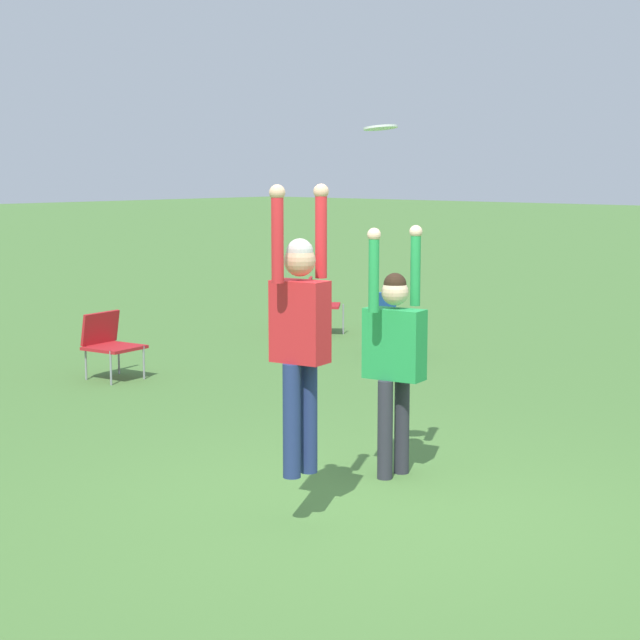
{
  "coord_description": "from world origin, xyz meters",
  "views": [
    {
      "loc": [
        -5.71,
        -4.7,
        2.42
      ],
      "look_at": [
        0.1,
        0.54,
        1.3
      ],
      "focal_mm": 60.0,
      "sensor_mm": 36.0,
      "label": 1
    }
  ],
  "objects_px": {
    "frisbee": "(380,128)",
    "camping_chair_1": "(316,300)",
    "person_defending": "(394,347)",
    "person_jumping": "(300,325)",
    "camping_chair_3": "(389,319)",
    "camping_chair_0": "(109,341)"
  },
  "relations": [
    {
      "from": "person_defending",
      "to": "camping_chair_1",
      "type": "height_order",
      "value": "person_defending"
    },
    {
      "from": "person_jumping",
      "to": "camping_chair_3",
      "type": "xyz_separation_m",
      "value": [
        5.64,
        3.7,
        -0.9
      ]
    },
    {
      "from": "frisbee",
      "to": "camping_chair_1",
      "type": "bearing_deg",
      "value": 45.57
    },
    {
      "from": "person_jumping",
      "to": "frisbee",
      "type": "xyz_separation_m",
      "value": [
        0.84,
        0.0,
        1.32
      ]
    },
    {
      "from": "frisbee",
      "to": "camping_chair_3",
      "type": "xyz_separation_m",
      "value": [
        4.8,
        3.7,
        -2.22
      ]
    },
    {
      "from": "person_jumping",
      "to": "camping_chair_0",
      "type": "xyz_separation_m",
      "value": [
        2.25,
        5.13,
        -0.93
      ]
    },
    {
      "from": "person_defending",
      "to": "camping_chair_3",
      "type": "xyz_separation_m",
      "value": [
        4.3,
        3.46,
        -0.56
      ]
    },
    {
      "from": "person_defending",
      "to": "camping_chair_1",
      "type": "relative_size",
      "value": 2.33
    },
    {
      "from": "person_jumping",
      "to": "person_defending",
      "type": "height_order",
      "value": "person_jumping"
    },
    {
      "from": "frisbee",
      "to": "person_jumping",
      "type": "bearing_deg",
      "value": -179.85
    },
    {
      "from": "person_defending",
      "to": "frisbee",
      "type": "distance_m",
      "value": 1.75
    },
    {
      "from": "person_jumping",
      "to": "camping_chair_3",
      "type": "distance_m",
      "value": 6.8
    },
    {
      "from": "person_jumping",
      "to": "camping_chair_1",
      "type": "height_order",
      "value": "person_jumping"
    },
    {
      "from": "frisbee",
      "to": "person_defending",
      "type": "bearing_deg",
      "value": 26.06
    },
    {
      "from": "frisbee",
      "to": "camping_chair_0",
      "type": "height_order",
      "value": "frisbee"
    },
    {
      "from": "person_defending",
      "to": "camping_chair_0",
      "type": "bearing_deg",
      "value": 159.01
    },
    {
      "from": "frisbee",
      "to": "camping_chair_0",
      "type": "relative_size",
      "value": 0.32
    },
    {
      "from": "camping_chair_0",
      "to": "camping_chair_1",
      "type": "bearing_deg",
      "value": 178.36
    },
    {
      "from": "person_defending",
      "to": "camping_chair_0",
      "type": "distance_m",
      "value": 5.01
    },
    {
      "from": "camping_chair_1",
      "to": "camping_chair_3",
      "type": "distance_m",
      "value": 2.06
    },
    {
      "from": "frisbee",
      "to": "camping_chair_1",
      "type": "xyz_separation_m",
      "value": [
        5.51,
        5.62,
        -2.21
      ]
    },
    {
      "from": "frisbee",
      "to": "camping_chair_0",
      "type": "distance_m",
      "value": 5.78
    }
  ]
}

